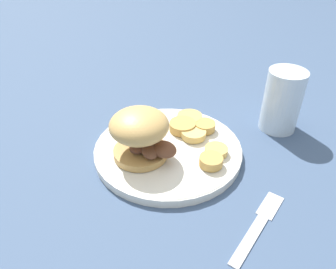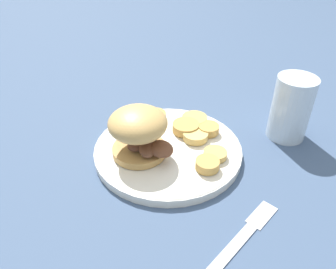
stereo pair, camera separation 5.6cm
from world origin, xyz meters
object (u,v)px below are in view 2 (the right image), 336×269
Objects in this scene: dinner_plate at (168,149)px; sandwich at (140,131)px; fork at (245,234)px; drinking_glass at (291,108)px.

sandwich reaches higher than dinner_plate.
sandwich is 0.73× the size of fork.
dinner_plate is 2.37× the size of sandwich.
sandwich is 0.28m from drinking_glass.
sandwich is at bearing -100.78° from dinner_plate.
sandwich reaches higher than fork.
sandwich is 0.90× the size of drinking_glass.
fork is 0.27m from drinking_glass.
drinking_glass reaches higher than sandwich.
drinking_glass is (0.09, 0.27, -0.00)m from sandwich.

